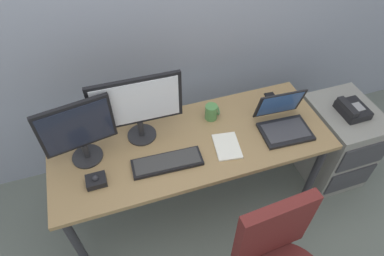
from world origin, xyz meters
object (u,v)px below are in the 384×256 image
at_px(keyboard, 167,162).
at_px(paper_notepad, 227,146).
at_px(cell_phone, 272,100).
at_px(coffee_mug, 212,112).
at_px(monitor_main, 137,105).
at_px(laptop, 283,121).
at_px(file_cabinet, 335,142).
at_px(trackball_mouse, 96,180).
at_px(desk_phone, 352,109).
at_px(monitor_side, 78,130).

distance_m(keyboard, paper_notepad, 0.38).
bearing_deg(cell_phone, coffee_mug, -171.54).
bearing_deg(keyboard, monitor_main, 109.53).
bearing_deg(laptop, file_cabinet, 2.05).
bearing_deg(trackball_mouse, laptop, 2.79).
bearing_deg(desk_phone, monitor_main, 171.73).
height_order(monitor_main, keyboard, monitor_main).
bearing_deg(monitor_side, cell_phone, 4.96).
bearing_deg(paper_notepad, monitor_main, 151.93).
bearing_deg(keyboard, cell_phone, 19.91).
distance_m(file_cabinet, desk_phone, 0.37).
xyz_separation_m(desk_phone, monitor_main, (-1.41, 0.21, 0.27)).
distance_m(desk_phone, coffee_mug, 0.97).
bearing_deg(monitor_main, monitor_side, -168.83).
bearing_deg(monitor_side, coffee_mug, 5.70).
relative_size(file_cabinet, keyboard, 1.59).
distance_m(file_cabinet, laptop, 0.70).
bearing_deg(desk_phone, keyboard, -177.57).
xyz_separation_m(desk_phone, laptop, (-0.54, -0.00, 0.06)).
height_order(keyboard, coffee_mug, coffee_mug).
xyz_separation_m(keyboard, paper_notepad, (0.38, 0.01, -0.01)).
relative_size(trackball_mouse, paper_notepad, 0.53).
bearing_deg(paper_notepad, monitor_side, 167.26).
height_order(file_cabinet, cell_phone, cell_phone).
xyz_separation_m(keyboard, cell_phone, (0.84, 0.30, -0.01)).
height_order(monitor_main, trackball_mouse, monitor_main).
distance_m(desk_phone, monitor_main, 1.45).
bearing_deg(trackball_mouse, monitor_side, 97.95).
height_order(monitor_side, keyboard, monitor_side).
bearing_deg(file_cabinet, cell_phone, 154.54).
height_order(trackball_mouse, paper_notepad, trackball_mouse).
bearing_deg(cell_phone, monitor_main, -172.56).
height_order(file_cabinet, monitor_main, monitor_main).
xyz_separation_m(monitor_main, cell_phone, (0.93, 0.04, -0.26)).
relative_size(coffee_mug, cell_phone, 0.74).
bearing_deg(cell_phone, desk_phone, -22.62).
bearing_deg(file_cabinet, keyboard, -176.87).
bearing_deg(monitor_main, laptop, -13.49).
height_order(laptop, trackball_mouse, laptop).
height_order(file_cabinet, keyboard, keyboard).
distance_m(monitor_main, monitor_side, 0.35).
bearing_deg(trackball_mouse, cell_phone, 13.92).
height_order(monitor_main, paper_notepad, monitor_main).
bearing_deg(cell_phone, keyboard, -155.29).
height_order(paper_notepad, cell_phone, paper_notepad).
bearing_deg(desk_phone, cell_phone, 152.58).
distance_m(file_cabinet, monitor_main, 1.57).
xyz_separation_m(paper_notepad, cell_phone, (0.46, 0.29, -0.00)).
xyz_separation_m(desk_phone, keyboard, (-1.32, -0.06, 0.02)).
bearing_deg(file_cabinet, monitor_main, 172.43).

